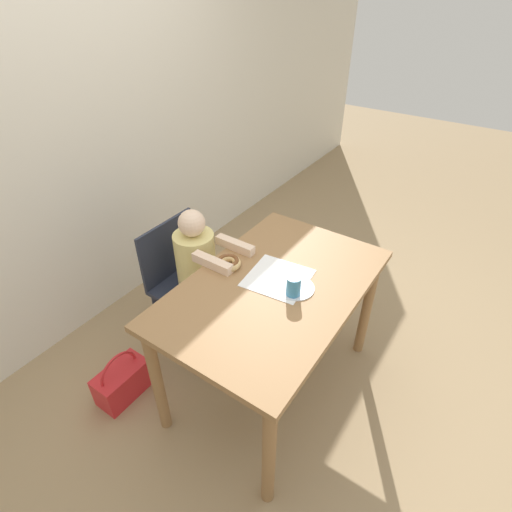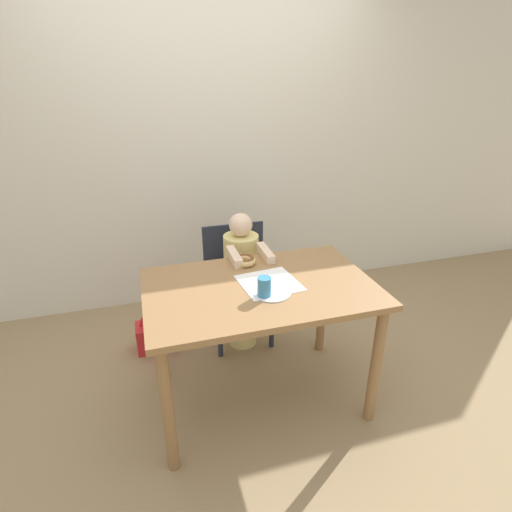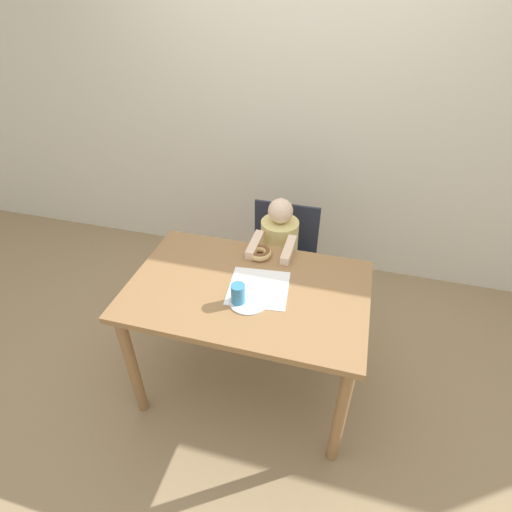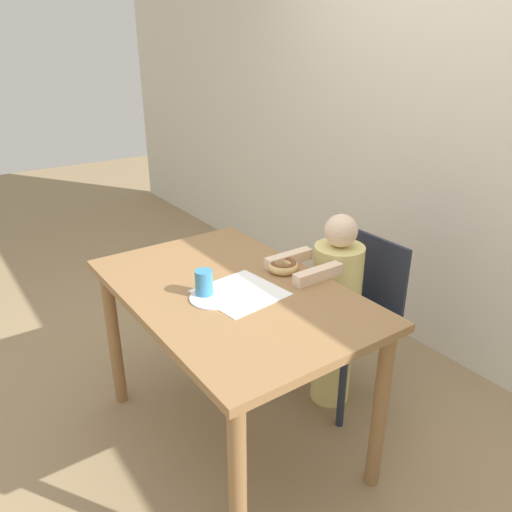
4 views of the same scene
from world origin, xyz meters
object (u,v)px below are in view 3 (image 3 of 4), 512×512
Objects in this scene: chair at (281,262)px; cup at (238,294)px; child_figure at (278,267)px; donut at (260,252)px; handbag at (205,285)px.

cup is at bearing -94.05° from chair.
child_figure is 0.42m from donut.
handbag is (-0.59, 0.12, -0.39)m from child_figure.
chair is at bearing -0.61° from handbag.
cup reaches higher than handbag.
child_figure is (0.00, -0.11, 0.04)m from chair.
donut is 0.39m from cup.
handbag is 1.20m from cup.
cup is at bearing -55.86° from handbag.
donut is 1.26× the size of cup.
donut is 0.41× the size of handbag.
handbag is at bearing 179.39° from chair.
child_figure reaches higher than cup.
cup is (0.54, -0.79, 0.72)m from handbag.
donut is (-0.05, -0.28, 0.30)m from child_figure.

